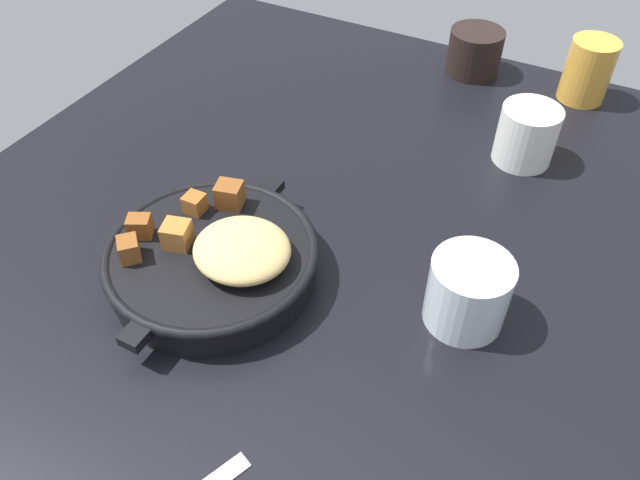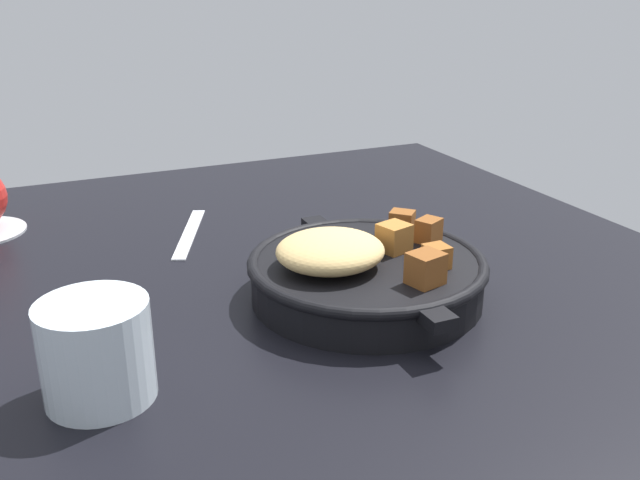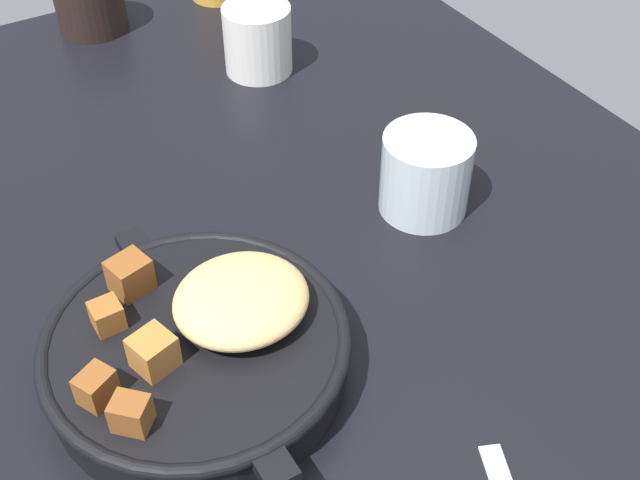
# 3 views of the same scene
# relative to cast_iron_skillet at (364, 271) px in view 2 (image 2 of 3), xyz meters

# --- Properties ---
(ground_plane) EXTENTS (1.19, 0.94, 0.02)m
(ground_plane) POSITION_rel_cast_iron_skillet_xyz_m (-0.04, 0.07, -0.04)
(ground_plane) COLOR black
(cast_iron_skillet) EXTENTS (0.28, 0.24, 0.07)m
(cast_iron_skillet) POSITION_rel_cast_iron_skillet_xyz_m (0.00, 0.00, 0.00)
(cast_iron_skillet) COLOR black
(cast_iron_skillet) RESTS_ON ground_plane
(butter_knife) EXTENTS (0.16, 0.08, 0.00)m
(butter_knife) POSITION_rel_cast_iron_skillet_xyz_m (0.25, 0.11, -0.03)
(butter_knife) COLOR silver
(butter_knife) RESTS_ON ground_plane
(water_glass_short) EXTENTS (0.08, 0.08, 0.08)m
(water_glass_short) POSITION_rel_cast_iron_skillet_xyz_m (-0.07, 0.26, 0.01)
(water_glass_short) COLOR silver
(water_glass_short) RESTS_ON ground_plane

